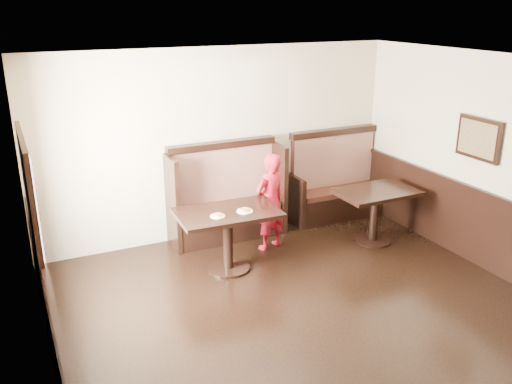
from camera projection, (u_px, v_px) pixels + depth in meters
ground at (351, 355)px, 5.48m from camera, size 7.00×7.00×0.00m
room_shell at (314, 291)px, 5.37m from camera, size 7.00×7.00×7.00m
booth_main at (226, 203)px, 8.11m from camera, size 1.75×0.72×1.45m
booth_neighbor at (336, 188)px, 8.91m from camera, size 1.65×0.72×1.45m
table_main at (228, 225)px, 7.03m from camera, size 1.34×0.87×0.83m
table_neighbor at (375, 203)px, 7.89m from camera, size 1.16×0.77×0.80m
child at (270, 202)px, 7.65m from camera, size 0.59×0.48×1.41m
pizza_plate_left at (218, 215)px, 6.79m from camera, size 0.19×0.19×0.03m
pizza_plate_right at (245, 210)px, 6.96m from camera, size 0.21×0.21×0.04m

